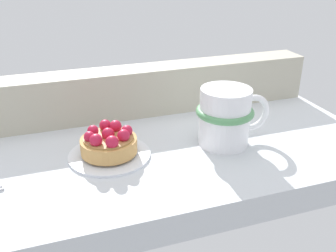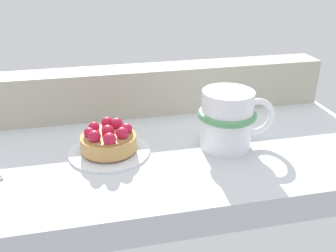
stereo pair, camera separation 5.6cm
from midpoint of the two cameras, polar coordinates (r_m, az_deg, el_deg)
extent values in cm
cube|color=silver|center=(58.81, -8.80, -5.57)|extent=(77.98, 33.29, 4.23)
cube|color=#B2AD99|center=(68.40, -11.31, 4.65)|extent=(76.42, 5.92, 8.43)
cylinder|color=silver|center=(56.70, -11.57, -4.18)|extent=(12.00, 12.00, 0.72)
cylinder|color=silver|center=(56.79, -11.56, -4.34)|extent=(6.60, 6.60, 0.36)
cylinder|color=tan|center=(56.02, -11.70, -2.91)|extent=(8.18, 8.18, 2.14)
cylinder|color=#A37942|center=(55.46, -11.81, -1.79)|extent=(7.20, 7.20, 0.30)
sphere|color=#B71938|center=(55.21, -11.86, -1.26)|extent=(1.84, 1.84, 1.84)
sphere|color=#B71938|center=(55.51, -9.41, -0.83)|extent=(1.67, 1.67, 1.67)
sphere|color=#B71938|center=(57.09, -10.67, -0.10)|extent=(1.82, 1.82, 1.82)
sphere|color=#B71938|center=(57.67, -12.16, 0.03)|extent=(1.76, 1.76, 1.76)
sphere|color=#B71938|center=(56.40, -14.01, -0.75)|extent=(1.63, 1.63, 1.63)
sphere|color=#B71938|center=(55.03, -14.58, -1.65)|extent=(1.61, 1.61, 1.61)
sphere|color=#B71938|center=(53.49, -13.72, -2.16)|extent=(1.81, 1.81, 1.81)
sphere|color=#B71938|center=(52.66, -11.42, -2.47)|extent=(1.84, 1.84, 1.84)
sphere|color=#B71938|center=(54.02, -9.64, -1.50)|extent=(1.80, 1.80, 1.80)
cylinder|color=white|center=(57.54, 5.76, 1.30)|extent=(7.66, 7.66, 8.99)
torus|color=#569960|center=(57.19, 5.80, 2.11)|extent=(8.77, 8.77, 1.08)
torus|color=white|center=(59.53, 9.91, 1.89)|extent=(5.98, 0.95, 5.98)
camera|label=1|loc=(0.03, -92.86, -1.35)|focal=40.61mm
camera|label=2|loc=(0.03, 87.14, 1.35)|focal=40.61mm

